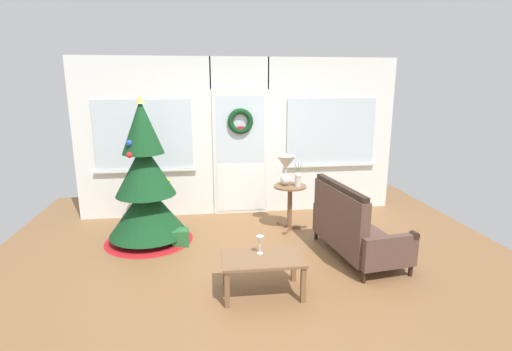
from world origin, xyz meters
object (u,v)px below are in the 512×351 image
table_lamp (286,166)px  coffee_table (263,262)px  christmas_tree (146,190)px  wine_glass (260,241)px  gift_box (181,237)px  settee_sofa (352,229)px  side_table (290,198)px  flower_vase (298,179)px

table_lamp → coffee_table: (-0.63, -1.81, -0.61)m
christmas_tree → table_lamp: (1.98, 0.21, 0.23)m
christmas_tree → wine_glass: 2.04m
christmas_tree → gift_box: (0.45, -0.22, -0.62)m
settee_sofa → table_lamp: (-0.62, 1.09, 0.58)m
settee_sofa → side_table: size_ratio=2.18×
side_table → table_lamp: table_lamp is taller
settee_sofa → gift_box: (-2.16, 0.66, -0.27)m
christmas_tree → settee_sofa: size_ratio=1.36×
coffee_table → table_lamp: bearing=70.9°
christmas_tree → flower_vase: bearing=2.8°
flower_vase → coffee_table: (-0.79, -1.71, -0.44)m
side_table → wine_glass: bearing=-112.6°
settee_sofa → gift_box: 2.27m
side_table → gift_box: (-1.60, -0.39, -0.37)m
coffee_table → wine_glass: (-0.01, 0.08, 0.20)m
christmas_tree → coffee_table: bearing=-49.8°
christmas_tree → side_table: bearing=4.6°
coffee_table → wine_glass: 0.22m
coffee_table → wine_glass: wine_glass is taller
table_lamp → flower_vase: bearing=-32.0°
christmas_tree → coffee_table: (1.36, -1.61, -0.38)m
settee_sofa → coffee_table: 1.44m
settee_sofa → table_lamp: size_ratio=3.35×
gift_box → coffee_table: bearing=-56.7°
coffee_table → wine_glass: bearing=99.8°
coffee_table → settee_sofa: bearing=29.9°
table_lamp → flower_vase: table_lamp is taller
christmas_tree → coffee_table: 2.14m
christmas_tree → flower_vase: 2.15m
side_table → wine_glass: 1.83m
settee_sofa → table_lamp: table_lamp is taller
christmas_tree → coffee_table: christmas_tree is taller
table_lamp → gift_box: bearing=-164.4°
flower_vase → table_lamp: bearing=148.0°
side_table → settee_sofa: bearing=-61.9°
side_table → coffee_table: size_ratio=0.80×
christmas_tree → gift_box: 0.80m
side_table → gift_box: size_ratio=3.07×
flower_vase → coffee_table: bearing=-114.7°
christmas_tree → gift_box: bearing=-26.6°
side_table → flower_vase: size_ratio=1.93×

